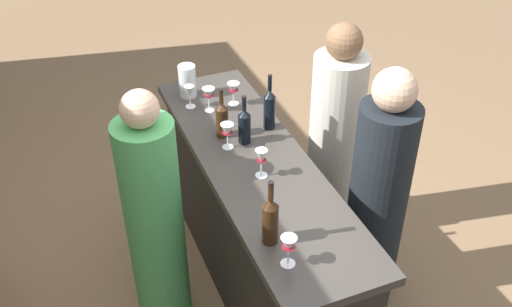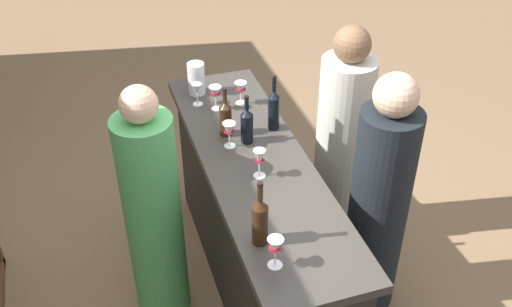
# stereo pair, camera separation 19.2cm
# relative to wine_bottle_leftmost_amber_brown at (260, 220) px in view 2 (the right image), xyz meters

# --- Properties ---
(ground_plane) EXTENTS (12.00, 12.00, 0.00)m
(ground_plane) POSITION_rel_wine_bottle_leftmost_amber_brown_xyz_m (0.59, -0.17, -1.11)
(ground_plane) COLOR #846647
(bar_counter) EXTENTS (2.01, 0.56, 0.98)m
(bar_counter) POSITION_rel_wine_bottle_leftmost_amber_brown_xyz_m (0.59, -0.17, -0.62)
(bar_counter) COLOR #2A2723
(bar_counter) RESTS_ON ground
(wine_bottle_leftmost_amber_brown) EXTENTS (0.07, 0.07, 0.34)m
(wine_bottle_leftmost_amber_brown) POSITION_rel_wine_bottle_leftmost_amber_brown_xyz_m (0.00, 0.00, 0.00)
(wine_bottle_leftmost_amber_brown) COLOR #331E0F
(wine_bottle_leftmost_amber_brown) RESTS_ON bar_counter
(wine_bottle_second_left_near_black) EXTENTS (0.07, 0.07, 0.29)m
(wine_bottle_second_left_near_black) POSITION_rel_wine_bottle_leftmost_amber_brown_xyz_m (0.78, -0.18, -0.02)
(wine_bottle_second_left_near_black) COLOR black
(wine_bottle_second_left_near_black) RESTS_ON bar_counter
(wine_bottle_center_near_black) EXTENTS (0.07, 0.07, 0.34)m
(wine_bottle_center_near_black) POSITION_rel_wine_bottle_leftmost_amber_brown_xyz_m (0.86, -0.37, 0.00)
(wine_bottle_center_near_black) COLOR black
(wine_bottle_center_near_black) RESTS_ON bar_counter
(wine_bottle_second_right_amber_brown) EXTENTS (0.07, 0.07, 0.30)m
(wine_bottle_second_right_amber_brown) POSITION_rel_wine_bottle_leftmost_amber_brown_xyz_m (0.88, -0.09, -0.02)
(wine_bottle_second_right_amber_brown) COLOR #331E0F
(wine_bottle_second_right_amber_brown) RESTS_ON bar_counter
(wine_glass_near_left) EXTENTS (0.08, 0.08, 0.15)m
(wine_glass_near_left) POSITION_rel_wine_bottle_leftmost_amber_brown_xyz_m (1.18, -0.27, -0.03)
(wine_glass_near_left) COLOR white
(wine_glass_near_left) RESTS_ON bar_counter
(wine_glass_near_center) EXTENTS (0.06, 0.06, 0.16)m
(wine_glass_near_center) POSITION_rel_wine_bottle_leftmost_amber_brown_xyz_m (0.46, -0.15, -0.02)
(wine_glass_near_center) COLOR white
(wine_glass_near_center) RESTS_ON bar_counter
(wine_glass_near_right) EXTENTS (0.08, 0.08, 0.15)m
(wine_glass_near_right) POSITION_rel_wine_bottle_leftmost_amber_brown_xyz_m (1.16, -0.10, -0.02)
(wine_glass_near_right) COLOR white
(wine_glass_near_right) RESTS_ON bar_counter
(wine_glass_far_left) EXTENTS (0.07, 0.07, 0.15)m
(wine_glass_far_left) POSITION_rel_wine_bottle_leftmost_amber_brown_xyz_m (0.76, -0.08, -0.03)
(wine_glass_far_left) COLOR white
(wine_glass_far_left) RESTS_ON bar_counter
(wine_glass_far_center) EXTENTS (0.07, 0.07, 0.16)m
(wine_glass_far_center) POSITION_rel_wine_bottle_leftmost_amber_brown_xyz_m (-0.16, -0.02, -0.02)
(wine_glass_far_center) COLOR white
(wine_glass_far_center) RESTS_ON bar_counter
(wine_glass_far_right) EXTENTS (0.06, 0.06, 0.14)m
(wine_glass_far_right) POSITION_rel_wine_bottle_leftmost_amber_brown_xyz_m (1.25, -0.01, -0.03)
(wine_glass_far_right) COLOR white
(wine_glass_far_right) RESTS_ON bar_counter
(water_pitcher) EXTENTS (0.11, 0.11, 0.21)m
(water_pitcher) POSITION_rel_wine_bottle_leftmost_amber_brown_xyz_m (1.39, -0.04, -0.03)
(water_pitcher) COLOR silver
(water_pitcher) RESTS_ON bar_counter
(person_left_guest) EXTENTS (0.42, 0.42, 1.52)m
(person_left_guest) POSITION_rel_wine_bottle_leftmost_amber_brown_xyz_m (0.92, -0.85, -0.40)
(person_left_guest) COLOR beige
(person_left_guest) RESTS_ON ground
(person_center_guest) EXTENTS (0.36, 0.36, 1.54)m
(person_center_guest) POSITION_rel_wine_bottle_leftmost_amber_brown_xyz_m (0.31, -0.79, -0.39)
(person_center_guest) COLOR black
(person_center_guest) RESTS_ON ground
(person_right_guest) EXTENTS (0.39, 0.39, 1.52)m
(person_right_guest) POSITION_rel_wine_bottle_leftmost_amber_brown_xyz_m (0.63, 0.40, -0.41)
(person_right_guest) COLOR #4CA559
(person_right_guest) RESTS_ON ground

